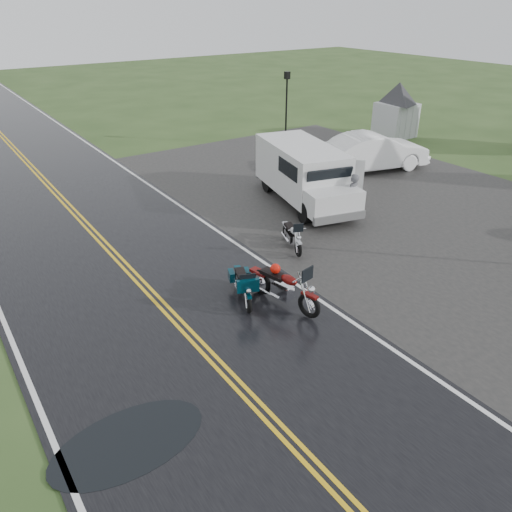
{
  "coord_description": "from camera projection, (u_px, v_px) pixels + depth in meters",
  "views": [
    {
      "loc": [
        -4.46,
        -8.57,
        7.69
      ],
      "look_at": [
        2.8,
        2.0,
        1.0
      ],
      "focal_mm": 35.0,
      "sensor_mm": 36.0,
      "label": 1
    }
  ],
  "objects": [
    {
      "name": "motorcycle_red",
      "position": [
        310.0,
        296.0,
        13.05
      ],
      "size": [
        1.36,
        2.56,
        1.43
      ],
      "primitive_type": null,
      "rotation": [
        0.0,
        0.0,
        0.2
      ],
      "color": "#580B0A",
      "rests_on": "ground"
    },
    {
      "name": "lamp_post_far_right",
      "position": [
        286.0,
        109.0,
        28.12
      ],
      "size": [
        0.35,
        0.35,
        4.1
      ],
      "primitive_type": null,
      "color": "black",
      "rests_on": "ground"
    },
    {
      "name": "sedan_white",
      "position": [
        373.0,
        152.0,
        24.47
      ],
      "size": [
        5.74,
        3.21,
        1.79
      ],
      "primitive_type": "imported",
      "rotation": [
        0.0,
        0.0,
        1.32
      ],
      "color": "white",
      "rests_on": "ground"
    },
    {
      "name": "motorcycle_silver",
      "position": [
        299.0,
        243.0,
        16.25
      ],
      "size": [
        1.33,
        2.02,
        1.12
      ],
      "primitive_type": null,
      "rotation": [
        0.0,
        0.0,
        -0.37
      ],
      "color": "#ABAEB3",
      "rests_on": "ground"
    },
    {
      "name": "person_at_van",
      "position": [
        352.0,
        197.0,
        18.99
      ],
      "size": [
        0.74,
        0.57,
        1.78
      ],
      "primitive_type": "imported",
      "rotation": [
        0.0,
        0.0,
        3.39
      ],
      "color": "#4E4F54",
      "rests_on": "ground"
    },
    {
      "name": "visitor_center",
      "position": [
        398.0,
        96.0,
        29.76
      ],
      "size": [
        16.0,
        10.0,
        4.8
      ],
      "primitive_type": null,
      "color": "#A8AAAD",
      "rests_on": "ground"
    },
    {
      "name": "ground",
      "position": [
        208.0,
        354.0,
        12.06
      ],
      "size": [
        120.0,
        120.0,
        0.0
      ],
      "primitive_type": "plane",
      "color": "#2D471E",
      "rests_on": "ground"
    },
    {
      "name": "road",
      "position": [
        80.0,
        219.0,
        19.35
      ],
      "size": [
        8.0,
        100.0,
        0.04
      ],
      "primitive_type": "cube",
      "color": "black",
      "rests_on": "ground"
    },
    {
      "name": "parking_pad",
      "position": [
        375.0,
        199.0,
        21.23
      ],
      "size": [
        14.0,
        24.0,
        0.03
      ],
      "primitive_type": "cube",
      "color": "black",
      "rests_on": "ground"
    },
    {
      "name": "motorcycle_teal",
      "position": [
        248.0,
        296.0,
        13.34
      ],
      "size": [
        1.36,
        2.04,
        1.13
      ],
      "primitive_type": null,
      "rotation": [
        0.0,
        0.0,
        -0.38
      ],
      "color": "#042834",
      "rests_on": "ground"
    },
    {
      "name": "van_white",
      "position": [
        306.0,
        194.0,
        18.45
      ],
      "size": [
        3.67,
        6.48,
        2.4
      ],
      "primitive_type": null,
      "rotation": [
        0.0,
        0.0,
        -0.24
      ],
      "color": "silver",
      "rests_on": "ground"
    }
  ]
}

